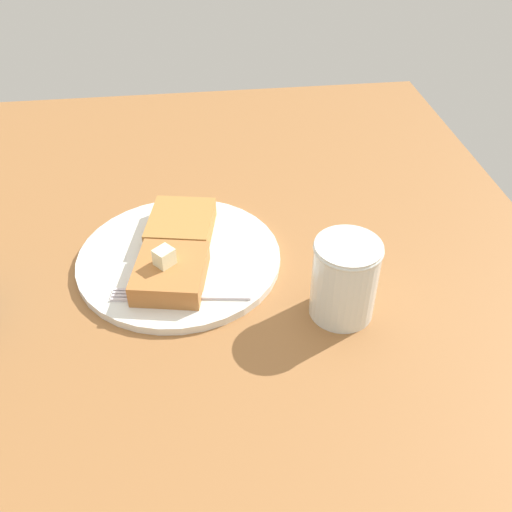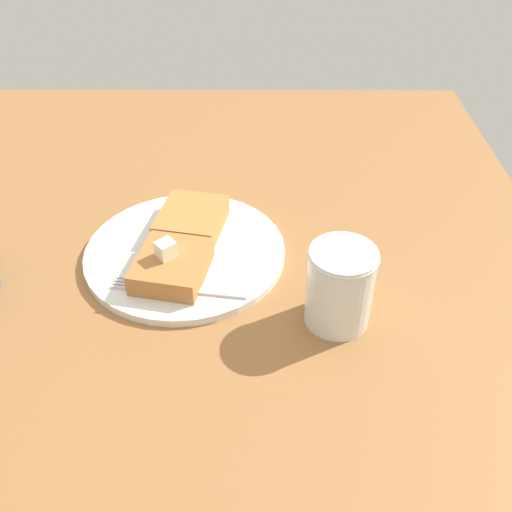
# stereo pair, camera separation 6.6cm
# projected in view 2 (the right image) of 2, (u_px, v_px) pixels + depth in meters

# --- Properties ---
(table_surface) EXTENTS (0.95, 0.95, 0.02)m
(table_surface) POSITION_uv_depth(u_px,v_px,m) (193.00, 241.00, 0.77)
(table_surface) COLOR #966235
(table_surface) RESTS_ON ground
(plate) EXTENTS (0.25, 0.25, 0.01)m
(plate) POSITION_uv_depth(u_px,v_px,m) (185.00, 252.00, 0.73)
(plate) COLOR silver
(plate) RESTS_ON table_surface
(toast_slice_left) EXTENTS (0.11, 0.10, 0.03)m
(toast_slice_left) POSITION_uv_depth(u_px,v_px,m) (172.00, 266.00, 0.68)
(toast_slice_left) COLOR #AE6D37
(toast_slice_left) RESTS_ON plate
(toast_slice_middle) EXTENTS (0.11, 0.10, 0.03)m
(toast_slice_middle) POSITION_uv_depth(u_px,v_px,m) (195.00, 218.00, 0.75)
(toast_slice_middle) COLOR #AB7639
(toast_slice_middle) RESTS_ON plate
(butter_pat_primary) EXTENTS (0.03, 0.03, 0.02)m
(butter_pat_primary) POSITION_uv_depth(u_px,v_px,m) (166.00, 249.00, 0.66)
(butter_pat_primary) COLOR #EFF0C5
(butter_pat_primary) RESTS_ON toast_slice_left
(fork) EXTENTS (0.04, 0.16, 0.00)m
(fork) POSITION_uv_depth(u_px,v_px,m) (171.00, 288.00, 0.66)
(fork) COLOR silver
(fork) RESTS_ON plate
(syrup_jar) EXTENTS (0.07, 0.07, 0.10)m
(syrup_jar) POSITION_uv_depth(u_px,v_px,m) (339.00, 290.00, 0.61)
(syrup_jar) COLOR #54260B
(syrup_jar) RESTS_ON table_surface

